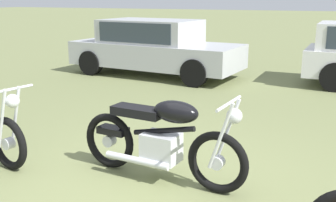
{
  "coord_description": "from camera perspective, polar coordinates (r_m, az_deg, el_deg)",
  "views": [
    {
      "loc": [
        1.81,
        -3.52,
        2.0
      ],
      "look_at": [
        -0.31,
        1.14,
        0.69
      ],
      "focal_mm": 43.78,
      "sensor_mm": 36.0,
      "label": 1
    }
  ],
  "objects": [
    {
      "name": "car_silver",
      "position": [
        10.68,
        -2.05,
        7.86
      ],
      "size": [
        4.53,
        2.12,
        1.43
      ],
      "rotation": [
        0.0,
        0.0,
        -0.08
      ],
      "color": "#B2B5BA",
      "rests_on": "ground"
    },
    {
      "name": "ground_plane",
      "position": [
        4.43,
        -2.54,
        -12.5
      ],
      "size": [
        120.0,
        120.0,
        0.0
      ],
      "primitive_type": "plane",
      "color": "olive"
    },
    {
      "name": "motorcycle_black",
      "position": [
        4.52,
        -0.94,
        -5.32
      ],
      "size": [
        2.05,
        0.64,
        1.02
      ],
      "rotation": [
        0.0,
        0.0,
        -0.07
      ],
      "color": "black",
      "rests_on": "ground"
    }
  ]
}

